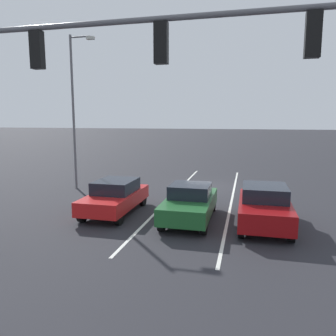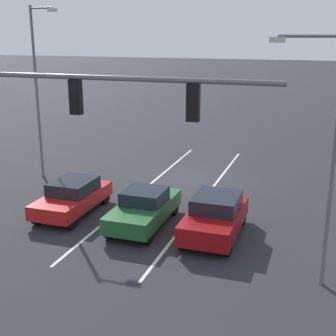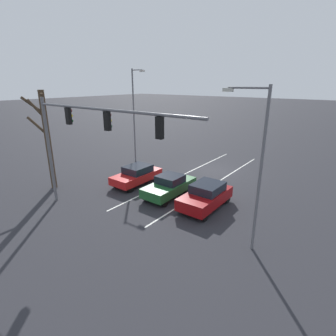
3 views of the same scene
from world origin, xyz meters
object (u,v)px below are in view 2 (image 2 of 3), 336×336
car_red_rightlane_front (73,196)px  car_maroon_leftlane_front (215,216)px  street_lamp_right_shoulder (38,84)px  car_darkgreen_midlane_front (144,208)px  traffic_signal_gantry (11,119)px  street_lamp_left_shoulder (326,146)px

car_red_rightlane_front → car_maroon_leftlane_front: car_maroon_leftlane_front is taller
car_red_rightlane_front → street_lamp_right_shoulder: size_ratio=0.47×
car_red_rightlane_front → street_lamp_right_shoulder: bearing=-45.8°
car_darkgreen_midlane_front → traffic_signal_gantry: bearing=69.6°
car_red_rightlane_front → car_darkgreen_midlane_front: car_darkgreen_midlane_front is taller
car_maroon_leftlane_front → street_lamp_left_shoulder: bearing=146.2°
car_maroon_leftlane_front → street_lamp_right_shoulder: (10.75, -4.74, 4.27)m
street_lamp_right_shoulder → street_lamp_left_shoulder: bearing=153.4°
car_darkgreen_midlane_front → traffic_signal_gantry: size_ratio=0.37×
car_maroon_leftlane_front → street_lamp_left_shoulder: street_lamp_left_shoulder is taller
car_darkgreen_midlane_front → street_lamp_left_shoulder: 8.20m
street_lamp_left_shoulder → traffic_signal_gantry: bearing=17.5°
car_darkgreen_midlane_front → traffic_signal_gantry: traffic_signal_gantry is taller
traffic_signal_gantry → street_lamp_right_shoulder: size_ratio=1.29×
car_darkgreen_midlane_front → street_lamp_right_shoulder: size_ratio=0.48×
traffic_signal_gantry → street_lamp_left_shoulder: (-8.81, -2.77, -0.74)m
car_red_rightlane_front → traffic_signal_gantry: bearing=104.6°
car_darkgreen_midlane_front → car_maroon_leftlane_front: 3.00m
car_maroon_leftlane_front → street_lamp_right_shoulder: 12.50m
car_maroon_leftlane_front → street_lamp_left_shoulder: (-3.82, 2.55, 3.69)m
car_darkgreen_midlane_front → street_lamp_left_shoulder: size_ratio=0.56×
car_red_rightlane_front → car_maroon_leftlane_front: 6.48m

